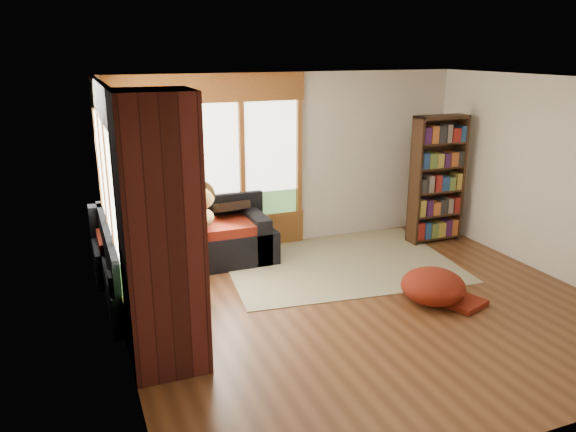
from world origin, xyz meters
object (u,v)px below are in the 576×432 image
object	(u,v)px
pouf	(433,285)
sectional_sofa	(174,257)
brick_chimney	(161,236)
bookshelf	(437,180)
dog_brindle	(159,237)
area_rug	(338,262)
dog_tan	(189,216)

from	to	relation	value
pouf	sectional_sofa	bearing A→B (deg)	145.62
brick_chimney	bookshelf	distance (m)	5.00
sectional_sofa	pouf	world-z (taller)	sectional_sofa
pouf	dog_brindle	size ratio (longest dim) A/B	0.95
sectional_sofa	dog_brindle	bearing A→B (deg)	-123.20
area_rug	bookshelf	size ratio (longest dim) A/B	1.59
pouf	bookshelf	bearing A→B (deg)	54.12
brick_chimney	bookshelf	bearing A→B (deg)	24.45
dog_tan	bookshelf	bearing A→B (deg)	-40.03
brick_chimney	sectional_sofa	world-z (taller)	brick_chimney
brick_chimney	bookshelf	size ratio (longest dim) A/B	1.32
area_rug	pouf	world-z (taller)	pouf
dog_brindle	sectional_sofa	bearing A→B (deg)	-17.81
pouf	brick_chimney	bearing A→B (deg)	-176.77
brick_chimney	area_rug	distance (m)	3.48
pouf	dog_tan	world-z (taller)	dog_tan
brick_chimney	bookshelf	xyz separation A→B (m)	(4.54, 2.06, -0.31)
sectional_sofa	dog_brindle	world-z (taller)	dog_brindle
sectional_sofa	pouf	distance (m)	3.31
bookshelf	dog_tan	size ratio (longest dim) A/B	1.75
sectional_sofa	pouf	bearing A→B (deg)	-37.84
dog_brindle	pouf	bearing A→B (deg)	-104.54
bookshelf	pouf	bearing A→B (deg)	-125.88
dog_tan	dog_brindle	size ratio (longest dim) A/B	1.40
sectional_sofa	bookshelf	xyz separation A→B (m)	(4.09, 0.02, 0.68)
bookshelf	dog_brindle	size ratio (longest dim) A/B	2.46
sectional_sofa	area_rug	size ratio (longest dim) A/B	0.70
brick_chimney	bookshelf	world-z (taller)	brick_chimney
brick_chimney	sectional_sofa	xyz separation A→B (m)	(0.45, 2.05, -1.00)
area_rug	brick_chimney	bearing A→B (deg)	-147.15
brick_chimney	dog_tan	distance (m)	2.29
sectional_sofa	dog_tan	bearing A→B (deg)	13.75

